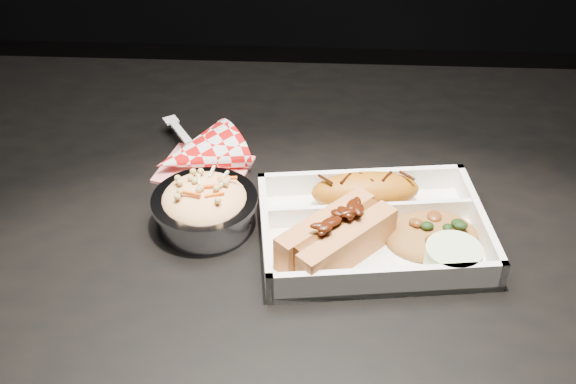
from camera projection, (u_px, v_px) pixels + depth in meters
The scene contains 8 objects.
dining_table at pixel (349, 276), 0.90m from camera, with size 1.20×0.80×0.75m.
food_tray at pixel (372, 233), 0.82m from camera, with size 0.27×0.21×0.04m.
fried_pastry at pixel (365, 191), 0.85m from camera, with size 0.13×0.05×0.04m, color #AF6211.
hotdog at pixel (337, 235), 0.78m from camera, with size 0.13×0.14×0.06m.
fried_rice_mound at pixel (432, 228), 0.80m from camera, with size 0.11×0.09×0.03m, color #9C652D.
cupcake_liner at pixel (453, 259), 0.76m from camera, with size 0.06×0.06×0.03m, color beige.
foil_coleslaw_cup at pixel (205, 205), 0.83m from camera, with size 0.12×0.12×0.07m.
napkin_fork at pixel (197, 155), 0.93m from camera, with size 0.15×0.16×0.10m.
Camera 1 is at (-0.04, -0.66, 1.29)m, focal length 45.00 mm.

